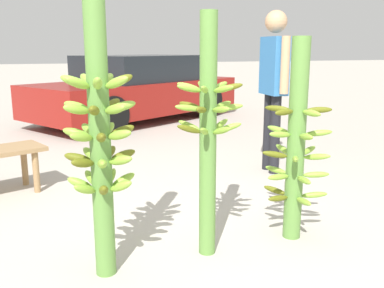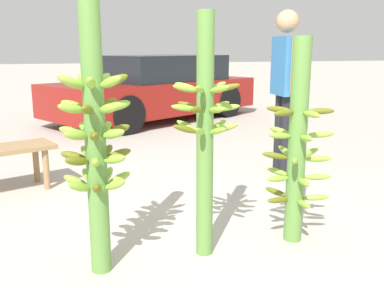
% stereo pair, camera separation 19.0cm
% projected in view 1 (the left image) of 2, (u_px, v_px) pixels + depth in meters
% --- Properties ---
extents(ground_plane, '(80.00, 80.00, 0.00)m').
position_uv_depth(ground_plane, '(203.00, 261.00, 2.76)').
color(ground_plane, '#B2AA9E').
extents(banana_stalk_left, '(0.43, 0.43, 1.60)m').
position_uv_depth(banana_stalk_left, '(100.00, 141.00, 2.44)').
color(banana_stalk_left, '#5B8C3D').
rests_on(banana_stalk_left, ground_plane).
extents(banana_stalk_center, '(0.43, 0.44, 1.57)m').
position_uv_depth(banana_stalk_center, '(208.00, 132.00, 2.71)').
color(banana_stalk_center, '#5B8C3D').
rests_on(banana_stalk_center, ground_plane).
extents(banana_stalk_right, '(0.48, 0.48, 1.43)m').
position_uv_depth(banana_stalk_right, '(296.00, 145.00, 2.98)').
color(banana_stalk_right, '#5B8C3D').
rests_on(banana_stalk_right, ground_plane).
extents(vendor_person, '(0.23, 0.57, 1.74)m').
position_uv_depth(vendor_person, '(274.00, 76.00, 4.58)').
color(vendor_person, black).
rests_on(vendor_person, ground_plane).
extents(parked_car, '(4.38, 3.46, 1.22)m').
position_uv_depth(parked_car, '(138.00, 89.00, 8.13)').
color(parked_car, maroon).
rests_on(parked_car, ground_plane).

